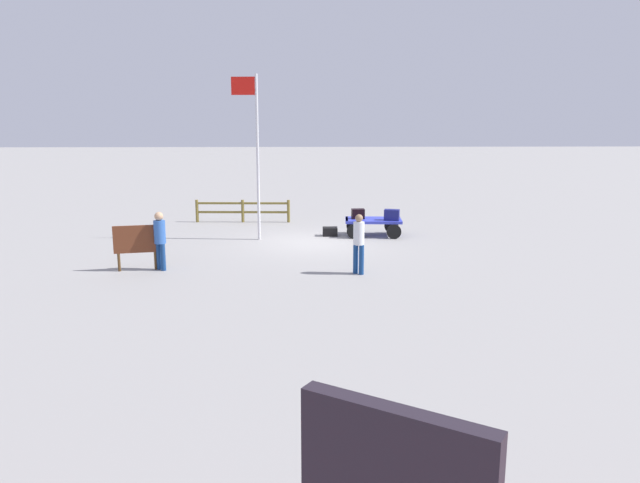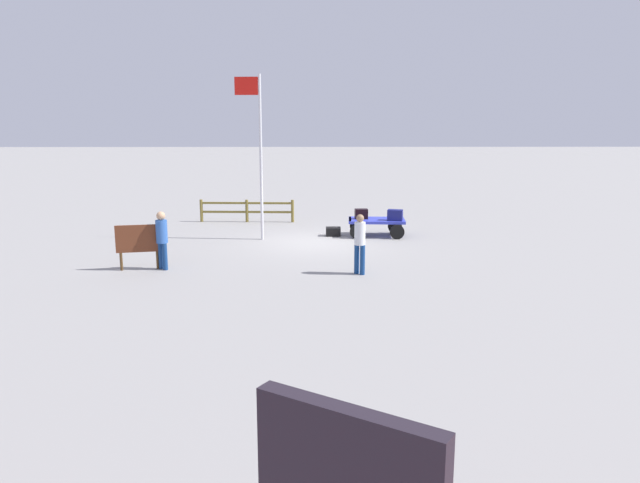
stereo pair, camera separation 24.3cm
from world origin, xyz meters
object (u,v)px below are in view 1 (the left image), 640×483
object	(u,v)px
suitcase_tan	(330,232)
worker_lead	(359,240)
suitcase_navy	(392,215)
flagpole	(255,144)
suitcase_olive	(358,214)
luggage_cart	(373,223)
signboard	(136,241)
worker_trailing	(160,237)

from	to	relation	value
suitcase_tan	worker_lead	size ratio (longest dim) A/B	0.32
suitcase_navy	suitcase_tan	xyz separation A→B (m)	(2.20, -0.30, -0.66)
flagpole	suitcase_olive	bearing A→B (deg)	-169.46
suitcase_navy	suitcase_tan	world-z (taller)	suitcase_navy
luggage_cart	suitcase_navy	bearing A→B (deg)	156.42
luggage_cart	suitcase_tan	bearing A→B (deg)	-0.48
luggage_cart	signboard	size ratio (longest dim) A/B	1.60
suitcase_olive	suitcase_tan	bearing A→B (deg)	3.78
suitcase_olive	flagpole	size ratio (longest dim) A/B	0.08
worker_trailing	flagpole	size ratio (longest dim) A/B	0.30
suitcase_olive	worker_lead	bearing A→B (deg)	85.32
worker_trailing	signboard	world-z (taller)	worker_trailing
worker_lead	flagpole	size ratio (longest dim) A/B	0.30
luggage_cart	worker_lead	distance (m)	5.53
worker_lead	suitcase_navy	bearing A→B (deg)	-107.65
suitcase_olive	worker_trailing	xyz separation A→B (m)	(6.04, 4.92, 0.17)
worker_lead	signboard	xyz separation A→B (m)	(6.26, -0.56, -0.12)
suitcase_navy	worker_lead	world-z (taller)	worker_lead
luggage_cart	suitcase_tan	size ratio (longest dim) A/B	3.88
suitcase_navy	signboard	size ratio (longest dim) A/B	0.46
flagpole	signboard	size ratio (longest dim) A/B	4.38
suitcase_olive	suitcase_tan	size ratio (longest dim) A/B	0.89
suitcase_tan	luggage_cart	bearing A→B (deg)	179.52
worker_lead	worker_trailing	distance (m)	5.62
suitcase_tan	signboard	size ratio (longest dim) A/B	0.41
worker_lead	signboard	distance (m)	6.28
worker_trailing	signboard	size ratio (longest dim) A/B	1.29
suitcase_navy	signboard	world-z (taller)	signboard
worker_trailing	flagpole	world-z (taller)	flagpole
luggage_cart	signboard	bearing A→B (deg)	33.89
suitcase_navy	suitcase_olive	xyz separation A→B (m)	(1.18, -0.36, -0.01)
suitcase_olive	signboard	xyz separation A→B (m)	(6.71, 4.94, 0.04)
luggage_cart	worker_lead	xyz separation A→B (m)	(0.98, 5.42, 0.50)
suitcase_olive	worker_lead	world-z (taller)	worker_lead
suitcase_tan	suitcase_olive	bearing A→B (deg)	-176.22
flagpole	signboard	bearing A→B (deg)	54.28
suitcase_olive	flagpole	bearing A→B (deg)	10.54
worker_lead	luggage_cart	bearing A→B (deg)	-100.27
luggage_cart	suitcase_olive	world-z (taller)	suitcase_olive
suitcase_navy	suitcase_tan	size ratio (longest dim) A/B	1.10
flagpole	worker_lead	bearing A→B (deg)	123.49
flagpole	signboard	xyz separation A→B (m)	(3.07, 4.27, -2.49)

